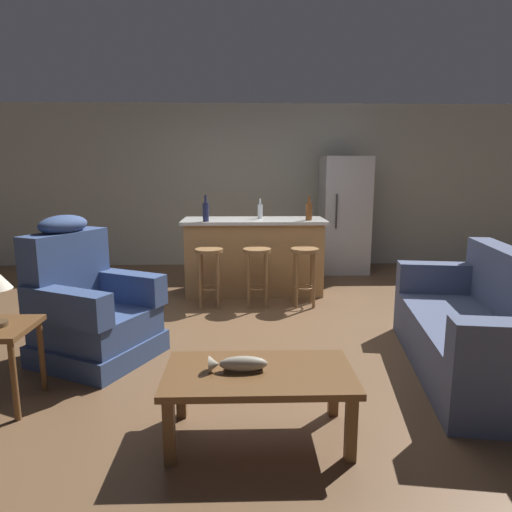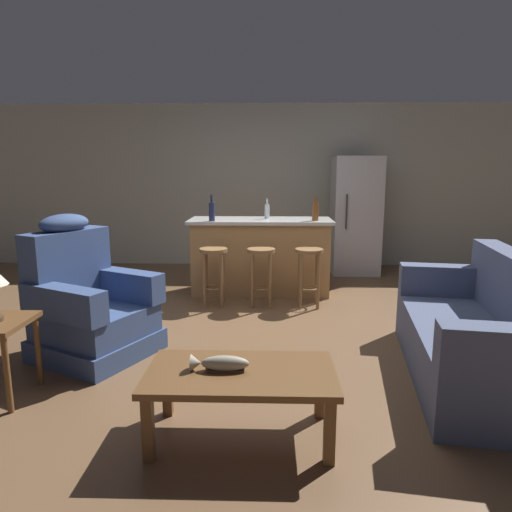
{
  "view_description": "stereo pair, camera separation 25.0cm",
  "coord_description": "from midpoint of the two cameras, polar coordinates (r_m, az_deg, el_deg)",
  "views": [
    {
      "loc": [
        -0.14,
        -4.41,
        1.57
      ],
      "look_at": [
        -0.02,
        -0.1,
        0.75
      ],
      "focal_mm": 32.0,
      "sensor_mm": 36.0,
      "label": 1
    },
    {
      "loc": [
        0.11,
        -4.41,
        1.57
      ],
      "look_at": [
        -0.02,
        -0.1,
        0.75
      ],
      "focal_mm": 32.0,
      "sensor_mm": 36.0,
      "label": 2
    }
  ],
  "objects": [
    {
      "name": "ground_plane",
      "position": [
        4.68,
        1.77,
        -8.84
      ],
      "size": [
        12.0,
        12.0,
        0.0
      ],
      "color": "brown"
    },
    {
      "name": "bar_stool_right",
      "position": [
        5.27,
        7.98,
        -1.34
      ],
      "size": [
        0.32,
        0.32,
        0.68
      ],
      "color": "olive",
      "rests_on": "ground_plane"
    },
    {
      "name": "bottle_short_amber",
      "position": [
        5.86,
        2.62,
        5.64
      ],
      "size": [
        0.06,
        0.06,
        0.25
      ],
      "color": "silver",
      "rests_on": "kitchen_island"
    },
    {
      "name": "back_wall",
      "position": [
        7.54,
        1.8,
        8.72
      ],
      "size": [
        12.0,
        0.05,
        2.6
      ],
      "color": "#B2B2A3",
      "rests_on": "ground_plane"
    },
    {
      "name": "bar_stool_middle",
      "position": [
        5.24,
        2.01,
        -1.32
      ],
      "size": [
        0.32,
        0.32,
        0.68
      ],
      "color": "olive",
      "rests_on": "ground_plane"
    },
    {
      "name": "bottle_wine_dark",
      "position": [
        5.56,
        -4.27,
        5.6
      ],
      "size": [
        0.07,
        0.07,
        0.32
      ],
      "color": "#23284C",
      "rests_on": "kitchen_island"
    },
    {
      "name": "recliner_near_lamp",
      "position": [
        4.12,
        -18.6,
        -5.96
      ],
      "size": [
        1.13,
        1.13,
        1.2
      ],
      "rotation": [
        0.0,
        0.0,
        -0.46
      ],
      "color": "#384C7A",
      "rests_on": "ground_plane"
    },
    {
      "name": "bar_stool_left",
      "position": [
        5.27,
        -3.96,
        -1.28
      ],
      "size": [
        0.32,
        0.32,
        0.68
      ],
      "color": "olive",
      "rests_on": "ground_plane"
    },
    {
      "name": "kitchen_island",
      "position": [
        5.86,
        1.78,
        0.03
      ],
      "size": [
        1.8,
        0.7,
        0.95
      ],
      "color": "#AD7F4C",
      "rests_on": "ground_plane"
    },
    {
      "name": "bottle_tall_green",
      "position": [
        5.67,
        8.69,
        5.54
      ],
      "size": [
        0.08,
        0.08,
        0.3
      ],
      "color": "brown",
      "rests_on": "kitchen_island"
    },
    {
      "name": "fish_figurine",
      "position": [
        2.71,
        -1.91,
        -13.32
      ],
      "size": [
        0.34,
        0.1,
        0.1
      ],
      "color": "#4C3823",
      "rests_on": "coffee_table"
    },
    {
      "name": "refrigerator",
      "position": [
        7.13,
        13.29,
        4.94
      ],
      "size": [
        0.7,
        0.69,
        1.76
      ],
      "color": "#B7B7BC",
      "rests_on": "ground_plane"
    },
    {
      "name": "couch",
      "position": [
        3.91,
        27.85,
        -8.83
      ],
      "size": [
        1.12,
        2.01,
        0.94
      ],
      "rotation": [
        0.0,
        0.0,
        2.99
      ],
      "color": "#4C5675",
      "rests_on": "ground_plane"
    },
    {
      "name": "coffee_table",
      "position": [
        2.75,
        0.78,
        -15.23
      ],
      "size": [
        1.1,
        0.6,
        0.42
      ],
      "color": "brown",
      "rests_on": "ground_plane"
    }
  ]
}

